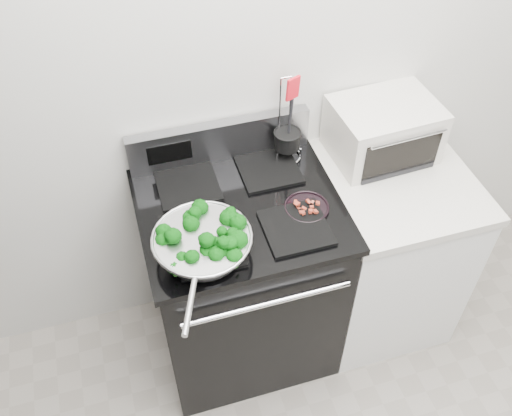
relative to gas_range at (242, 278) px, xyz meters
name	(u,v)px	position (x,y,z in m)	size (l,w,h in m)	color
back_wall	(289,59)	(0.30, 0.34, 0.86)	(4.00, 0.02, 2.70)	silver
gas_range	(242,278)	(0.00, 0.00, 0.00)	(0.79, 0.69, 1.13)	black
counter	(381,248)	(0.68, 0.00, -0.03)	(0.62, 0.68, 0.92)	white
skillet	(202,243)	(-0.19, -0.19, 0.52)	(0.36, 0.55, 0.08)	silver
broccoli_pile	(202,239)	(-0.19, -0.19, 0.54)	(0.28, 0.28, 0.10)	black
bacon_plate	(307,206)	(0.24, -0.09, 0.48)	(0.17, 0.17, 0.04)	black
utensil_holder	(287,144)	(0.27, 0.23, 0.53)	(0.13, 0.13, 0.40)	silver
toaster_oven	(383,130)	(0.68, 0.17, 0.55)	(0.44, 0.35, 0.24)	beige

